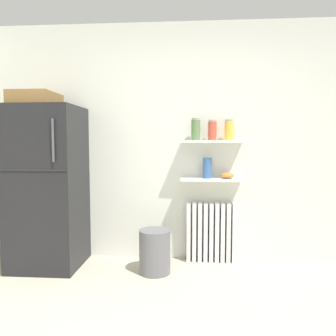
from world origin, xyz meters
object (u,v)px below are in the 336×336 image
(radiator, at_px, (211,232))
(storage_jar_1, at_px, (212,130))
(vase, at_px, (207,168))
(trash_bin, at_px, (155,251))
(storage_jar_0, at_px, (196,129))
(storage_jar_2, at_px, (229,130))
(refrigerator, at_px, (47,184))
(shelf_bowl, at_px, (227,175))

(radiator, height_order, storage_jar_1, storage_jar_1)
(vase, xyz_separation_m, trash_bin, (-0.53, -0.34, -0.81))
(storage_jar_0, bearing_deg, trash_bin, -140.17)
(storage_jar_0, bearing_deg, radiator, 9.70)
(storage_jar_2, xyz_separation_m, vase, (-0.23, 0.00, -0.40))
(refrigerator, bearing_deg, storage_jar_1, 7.15)
(shelf_bowl, bearing_deg, refrigerator, -173.46)
(refrigerator, xyz_separation_m, storage_jar_2, (1.89, 0.22, 0.56))
(radiator, distance_m, storage_jar_0, 1.13)
(refrigerator, bearing_deg, shelf_bowl, 6.54)
(storage_jar_2, relative_size, vase, 0.98)
(radiator, relative_size, vase, 2.93)
(storage_jar_0, distance_m, storage_jar_2, 0.35)
(shelf_bowl, bearing_deg, storage_jar_0, 180.00)
(refrigerator, xyz_separation_m, vase, (1.67, 0.22, 0.16))
(storage_jar_0, height_order, shelf_bowl, storage_jar_0)
(storage_jar_0, xyz_separation_m, trash_bin, (-0.40, -0.34, -1.22))
(storage_jar_0, xyz_separation_m, shelf_bowl, (0.34, 0.00, -0.49))
(storage_jar_2, xyz_separation_m, shelf_bowl, (-0.01, 0.00, -0.48))
(vase, height_order, shelf_bowl, vase)
(shelf_bowl, distance_m, trash_bin, 1.10)
(refrigerator, bearing_deg, storage_jar_2, 6.50)
(refrigerator, bearing_deg, vase, 7.37)
(radiator, relative_size, trash_bin, 1.48)
(storage_jar_2, bearing_deg, vase, 180.00)
(storage_jar_2, xyz_separation_m, trash_bin, (-0.75, -0.34, -1.21))
(refrigerator, distance_m, shelf_bowl, 1.90)
(storage_jar_1, distance_m, shelf_bowl, 0.51)
(radiator, height_order, shelf_bowl, shelf_bowl)
(storage_jar_1, relative_size, storage_jar_2, 0.99)
(radiator, xyz_separation_m, storage_jar_1, (0.00, -0.03, 1.11))
(refrigerator, height_order, trash_bin, refrigerator)
(refrigerator, relative_size, storage_jar_1, 8.46)
(shelf_bowl, xyz_separation_m, trash_bin, (-0.74, -0.34, -0.73))
(vase, bearing_deg, shelf_bowl, 0.00)
(refrigerator, height_order, storage_jar_2, refrigerator)
(storage_jar_1, relative_size, shelf_bowl, 1.53)
(radiator, relative_size, shelf_bowl, 4.61)
(trash_bin, bearing_deg, radiator, 32.33)
(refrigerator, relative_size, storage_jar_0, 7.77)
(radiator, bearing_deg, refrigerator, -171.86)
(refrigerator, relative_size, trash_bin, 4.17)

